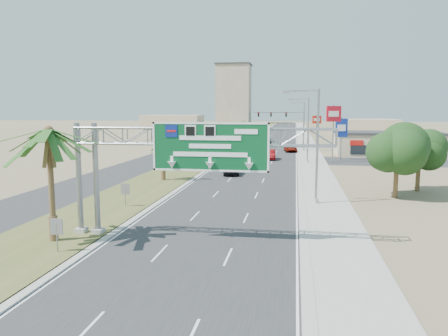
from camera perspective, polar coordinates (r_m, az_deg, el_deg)
The scene contains 31 objects.
ground at distance 19.22m, azimuth -9.05°, elevation -17.88°, with size 600.00×600.00×0.00m, color #8C7A59.
road at distance 126.82m, azimuth 6.76°, elevation 3.86°, with size 12.00×300.00×0.02m, color #28282B.
sidewalk_right at distance 126.73m, azimuth 10.61°, elevation 3.80°, with size 4.00×300.00×0.10m, color #9E9B93.
median_grass at distance 127.65m, azimuth 2.26°, elevation 3.95°, with size 7.00×300.00×0.12m, color #485324.
opposing_road at distance 128.70m, azimuth -0.84°, elevation 3.96°, with size 8.00×300.00×0.02m, color #28282B.
sign_gantry at distance 27.28m, azimuth -4.89°, elevation 3.00°, with size 16.75×1.24×7.50m.
palm_near at distance 28.60m, azimuth -21.96°, elevation 4.44°, with size 5.70×5.70×8.35m.
palm_row_b at distance 50.84m, azimuth -8.03°, elevation 3.78°, with size 3.99×3.99×5.95m.
palm_row_c at distance 66.23m, azimuth -3.91°, elevation 5.38°, with size 3.99×3.99×6.75m.
palm_row_d at distance 83.89m, azimuth -1.09°, elevation 5.02°, with size 3.99×3.99×5.45m.
palm_row_e at distance 102.60m, azimuth 0.83°, elevation 5.87°, with size 3.99×3.99×6.15m.
palm_row_f at distance 127.38m, azimuth 2.50°, elevation 6.04°, with size 3.99×3.99×5.75m.
streetlight_near at distance 38.63m, azimuth 11.78°, elevation 2.20°, with size 3.27×0.44×10.00m.
streetlight_mid at distance 68.54m, azimuth 10.73°, elevation 4.53°, with size 3.27×0.44×10.00m.
streetlight_far at distance 104.51m, azimuth 10.27°, elevation 5.57°, with size 3.27×0.44×10.00m.
signal_mast at distance 88.47m, azimuth 9.05°, elevation 5.34°, with size 10.28×0.71×8.00m.
store_building at distance 84.28m, azimuth 20.51°, elevation 2.90°, with size 18.00×10.00×4.00m, color tan.
oak_near at distance 43.62m, azimuth 21.72°, elevation 2.20°, with size 4.50×4.50×6.80m.
oak_far at distance 48.26m, azimuth 24.15°, elevation 1.70°, with size 3.50×3.50×5.60m.
median_signback_a at distance 27.00m, azimuth -21.03°, elevation -7.46°, with size 0.75×0.08×2.08m.
median_signback_b at distance 37.82m, azimuth -12.78°, elevation -2.91°, with size 0.75×0.08×2.08m.
tower_distant at distance 269.23m, azimuth 1.28°, elevation 9.60°, with size 20.00×16.00×35.00m, color gray.
building_distant_left at distance 183.62m, azimuth -6.74°, elevation 5.95°, with size 24.00×14.00×6.00m, color tan.
building_distant_right at distance 158.43m, azimuth 18.23°, elevation 5.18°, with size 20.00×12.00×5.00m, color tan.
car_left_lane at distance 55.75m, azimuth 1.00°, elevation 0.01°, with size 2.00×4.97×1.69m, color black.
car_mid_lane at distance 73.00m, azimuth 6.03°, elevation 1.75°, with size 1.74×4.99×1.64m, color #66090B.
car_right_lane at distance 86.52m, azimuth 8.68°, elevation 2.52°, with size 2.20×4.78×1.33m, color gray.
car_far at distance 103.27m, azimuth 5.62°, elevation 3.45°, with size 2.19×5.39×1.56m, color black.
pole_sign_red_near at distance 69.73m, azimuth 14.12°, elevation 6.45°, with size 2.33×1.20×9.01m.
pole_sign_blue at distance 73.92m, azimuth 15.09°, elevation 4.91°, with size 2.01×0.84×7.01m.
pole_sign_red_far at distance 104.38m, azimuth 12.02°, elevation 5.96°, with size 2.15×1.10×7.05m.
Camera 1 is at (5.61, -16.43, 8.25)m, focal length 35.00 mm.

